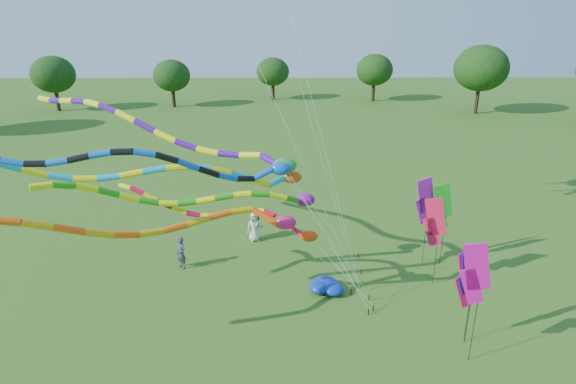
{
  "coord_description": "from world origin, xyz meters",
  "views": [
    {
      "loc": [
        -0.95,
        -15.41,
        12.49
      ],
      "look_at": [
        -0.84,
        4.75,
        4.8
      ],
      "focal_mm": 30.0,
      "sensor_mm": 36.0,
      "label": 1
    }
  ],
  "objects_px": {
    "tube_kite_red": "(240,217)",
    "blue_nylon_heap": "(327,288)",
    "person_a": "(254,227)",
    "person_b": "(181,253)",
    "person_c": "(258,225)",
    "tube_kite_orange": "(163,224)"
  },
  "relations": [
    {
      "from": "tube_kite_orange",
      "to": "person_c",
      "type": "distance_m",
      "value": 10.33
    },
    {
      "from": "tube_kite_orange",
      "to": "person_b",
      "type": "bearing_deg",
      "value": 76.99
    },
    {
      "from": "person_c",
      "to": "blue_nylon_heap",
      "type": "bearing_deg",
      "value": -146.24
    },
    {
      "from": "tube_kite_orange",
      "to": "person_a",
      "type": "bearing_deg",
      "value": 51.07
    },
    {
      "from": "blue_nylon_heap",
      "to": "person_c",
      "type": "relative_size",
      "value": 0.99
    },
    {
      "from": "person_a",
      "to": "blue_nylon_heap",
      "type": "bearing_deg",
      "value": -69.76
    },
    {
      "from": "tube_kite_red",
      "to": "person_c",
      "type": "distance_m",
      "value": 6.46
    },
    {
      "from": "tube_kite_red",
      "to": "tube_kite_orange",
      "type": "bearing_deg",
      "value": -112.81
    },
    {
      "from": "tube_kite_orange",
      "to": "tube_kite_red",
      "type": "bearing_deg",
      "value": 31.04
    },
    {
      "from": "person_c",
      "to": "tube_kite_red",
      "type": "bearing_deg",
      "value": 178.22
    },
    {
      "from": "person_b",
      "to": "person_c",
      "type": "relative_size",
      "value": 1.05
    },
    {
      "from": "tube_kite_red",
      "to": "tube_kite_orange",
      "type": "height_order",
      "value": "tube_kite_orange"
    },
    {
      "from": "tube_kite_orange",
      "to": "person_a",
      "type": "distance_m",
      "value": 9.96
    },
    {
      "from": "person_a",
      "to": "person_c",
      "type": "height_order",
      "value": "person_a"
    },
    {
      "from": "tube_kite_orange",
      "to": "person_b",
      "type": "relative_size",
      "value": 8.61
    },
    {
      "from": "tube_kite_orange",
      "to": "blue_nylon_heap",
      "type": "relative_size",
      "value": 9.11
    },
    {
      "from": "person_a",
      "to": "person_b",
      "type": "distance_m",
      "value": 4.73
    },
    {
      "from": "tube_kite_red",
      "to": "person_c",
      "type": "height_order",
      "value": "tube_kite_red"
    },
    {
      "from": "tube_kite_red",
      "to": "tube_kite_orange",
      "type": "xyz_separation_m",
      "value": [
        -2.54,
        -3.26,
        1.2
      ]
    },
    {
      "from": "tube_kite_red",
      "to": "person_a",
      "type": "height_order",
      "value": "tube_kite_red"
    },
    {
      "from": "tube_kite_red",
      "to": "person_b",
      "type": "height_order",
      "value": "tube_kite_red"
    },
    {
      "from": "tube_kite_red",
      "to": "blue_nylon_heap",
      "type": "xyz_separation_m",
      "value": [
        3.97,
        -0.12,
        -3.59
      ]
    }
  ]
}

